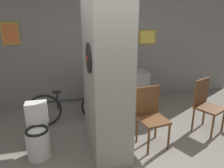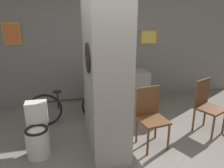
{
  "view_description": "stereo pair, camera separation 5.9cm",
  "coord_description": "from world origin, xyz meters",
  "px_view_note": "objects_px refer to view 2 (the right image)",
  "views": [
    {
      "loc": [
        -0.68,
        -2.47,
        2.11
      ],
      "look_at": [
        0.2,
        0.99,
        0.95
      ],
      "focal_mm": 35.0,
      "sensor_mm": 36.0,
      "label": 1
    },
    {
      "loc": [
        -0.62,
        -2.48,
        2.11
      ],
      "look_at": [
        0.2,
        0.99,
        0.95
      ],
      "focal_mm": 35.0,
      "sensor_mm": 36.0,
      "label": 2
    }
  ],
  "objects_px": {
    "chair_near_pillar": "(150,114)",
    "bicycle": "(72,107)",
    "chair_by_doorway": "(207,104)",
    "toilet": "(37,134)",
    "bottle_tall": "(108,68)"
  },
  "relations": [
    {
      "from": "toilet",
      "to": "bottle_tall",
      "type": "distance_m",
      "value": 1.89
    },
    {
      "from": "toilet",
      "to": "bicycle",
      "type": "height_order",
      "value": "toilet"
    },
    {
      "from": "chair_by_doorway",
      "to": "toilet",
      "type": "bearing_deg",
      "value": 156.61
    },
    {
      "from": "toilet",
      "to": "chair_by_doorway",
      "type": "xyz_separation_m",
      "value": [
        2.96,
        0.02,
        0.2
      ]
    },
    {
      "from": "toilet",
      "to": "bottle_tall",
      "type": "relative_size",
      "value": 2.68
    },
    {
      "from": "toilet",
      "to": "chair_by_doorway",
      "type": "relative_size",
      "value": 0.82
    },
    {
      "from": "chair_near_pillar",
      "to": "chair_by_doorway",
      "type": "xyz_separation_m",
      "value": [
        1.16,
        0.17,
        0.0
      ]
    },
    {
      "from": "chair_near_pillar",
      "to": "chair_by_doorway",
      "type": "height_order",
      "value": "same"
    },
    {
      "from": "chair_near_pillar",
      "to": "bicycle",
      "type": "distance_m",
      "value": 1.61
    },
    {
      "from": "chair_near_pillar",
      "to": "chair_by_doorway",
      "type": "bearing_deg",
      "value": 0.23
    },
    {
      "from": "bicycle",
      "to": "bottle_tall",
      "type": "bearing_deg",
      "value": 15.2
    },
    {
      "from": "toilet",
      "to": "chair_near_pillar",
      "type": "relative_size",
      "value": 0.82
    },
    {
      "from": "chair_by_doorway",
      "to": "bicycle",
      "type": "distance_m",
      "value": 2.54
    },
    {
      "from": "bicycle",
      "to": "chair_by_doorway",
      "type": "bearing_deg",
      "value": -20.25
    },
    {
      "from": "toilet",
      "to": "chair_near_pillar",
      "type": "xyz_separation_m",
      "value": [
        1.79,
        -0.15,
        0.2
      ]
    }
  ]
}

